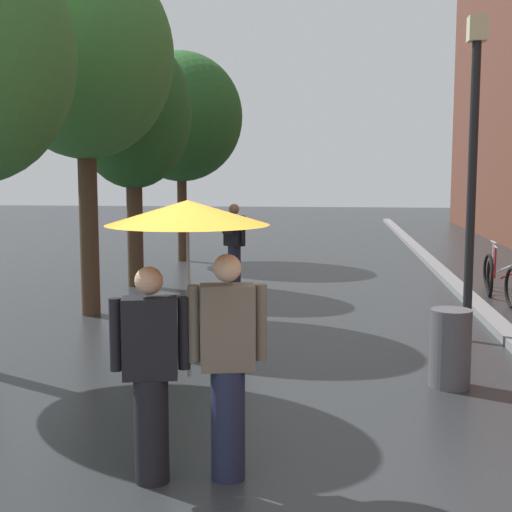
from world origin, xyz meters
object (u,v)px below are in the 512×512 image
(street_tree_2, at_px, (133,113))
(street_lamp_post, at_px, (473,155))
(couple_under_umbrella, at_px, (189,291))
(street_tree_1, at_px, (84,57))
(litter_bin, at_px, (450,348))
(street_tree_3, at_px, (181,117))
(pedestrian_walking_midground, at_px, (234,243))

(street_tree_2, height_order, street_lamp_post, street_tree_2)
(couple_under_umbrella, bearing_deg, street_tree_1, 115.53)
(street_tree_1, distance_m, litter_bin, 7.13)
(street_tree_3, xyz_separation_m, street_lamp_post, (5.66, -8.04, -1.12))
(couple_under_umbrella, bearing_deg, street_lamp_post, 58.48)
(street_tree_1, height_order, couple_under_umbrella, street_tree_1)
(street_tree_3, xyz_separation_m, couple_under_umbrella, (2.76, -12.77, -2.19))
(street_tree_2, relative_size, street_lamp_post, 1.15)
(street_tree_1, xyz_separation_m, litter_bin, (5.15, -3.32, -3.65))
(street_tree_2, xyz_separation_m, litter_bin, (5.21, -6.20, -3.01))
(street_tree_3, relative_size, pedestrian_walking_midground, 3.18)
(street_lamp_post, relative_size, pedestrian_walking_midground, 2.61)
(pedestrian_walking_midground, bearing_deg, street_lamp_post, -47.94)
(street_tree_1, bearing_deg, pedestrian_walking_midground, 57.80)
(street_tree_2, distance_m, street_lamp_post, 7.11)
(street_tree_2, height_order, couple_under_umbrella, street_tree_2)
(street_lamp_post, bearing_deg, street_tree_3, 125.13)
(street_lamp_post, bearing_deg, litter_bin, -104.87)
(street_tree_3, distance_m, couple_under_umbrella, 13.25)
(pedestrian_walking_midground, bearing_deg, street_tree_1, -122.20)
(street_tree_1, distance_m, street_lamp_post, 6.04)
(couple_under_umbrella, distance_m, pedestrian_walking_midground, 9.00)
(street_tree_3, bearing_deg, litter_bin, -63.45)
(couple_under_umbrella, bearing_deg, street_tree_3, 102.20)
(street_tree_1, distance_m, couple_under_umbrella, 7.05)
(street_tree_1, relative_size, street_tree_2, 1.15)
(street_tree_2, distance_m, street_tree_3, 4.00)
(street_tree_1, distance_m, street_tree_3, 6.88)
(street_tree_1, xyz_separation_m, couple_under_umbrella, (2.82, -5.90, -2.62))
(litter_bin, bearing_deg, couple_under_umbrella, -132.06)
(litter_bin, relative_size, pedestrian_walking_midground, 0.51)
(street_tree_1, xyz_separation_m, street_tree_2, (-0.06, 2.88, -0.64))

